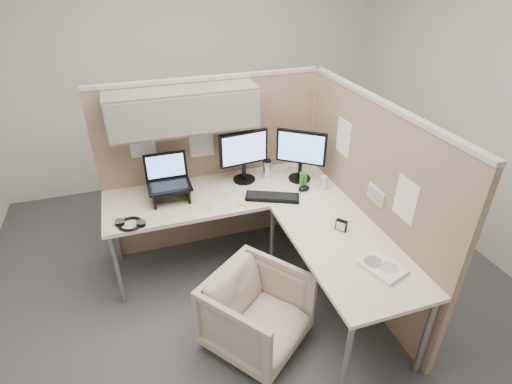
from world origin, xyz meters
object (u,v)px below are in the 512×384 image
object	(u,v)px
desk	(264,217)
monitor_left	(244,153)
office_chair	(257,310)
keyboard	(272,197)

from	to	relation	value
desk	monitor_left	xyz separation A→B (m)	(0.00, 0.55, 0.32)
desk	monitor_left	world-z (taller)	monitor_left
monitor_left	office_chair	bearing A→B (deg)	-108.85
desk	keyboard	size ratio (longest dim) A/B	4.47
desk	keyboard	distance (m)	0.23
monitor_left	keyboard	world-z (taller)	monitor_left
desk	office_chair	distance (m)	0.74
desk	monitor_left	bearing A→B (deg)	89.64
office_chair	keyboard	size ratio (longest dim) A/B	1.44
desk	monitor_left	size ratio (longest dim) A/B	4.29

